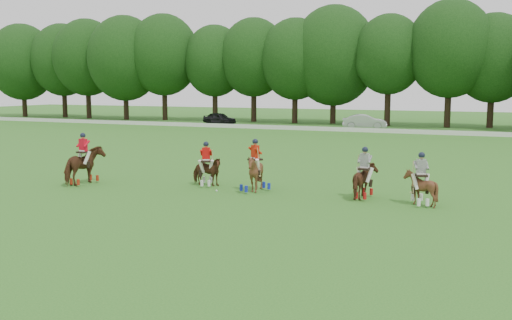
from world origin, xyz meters
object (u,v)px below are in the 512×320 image
at_px(polo_red_c, 255,173).
at_px(polo_red_b, 206,171).
at_px(car_mid, 365,122).
at_px(polo_stripe_a, 364,180).
at_px(polo_stripe_b, 420,187).
at_px(car_left, 219,118).
at_px(polo_ball, 216,191).
at_px(polo_red_a, 84,165).

bearing_deg(polo_red_c, polo_red_b, 170.82).
bearing_deg(polo_red_c, car_mid, 95.41).
xyz_separation_m(car_mid, polo_red_b, (0.94, -38.15, -0.05)).
relative_size(polo_stripe_a, polo_stripe_b, 1.03).
bearing_deg(polo_stripe_a, car_left, 124.47).
distance_m(car_left, car_mid, 17.73).
relative_size(polo_stripe_a, polo_ball, 24.44).
bearing_deg(polo_red_a, polo_red_c, 9.93).
distance_m(polo_red_c, polo_ball, 1.93).
xyz_separation_m(polo_red_b, polo_stripe_b, (9.90, -0.47, 0.01)).
height_order(polo_stripe_a, polo_ball, polo_stripe_a).
height_order(polo_red_a, polo_stripe_b, polo_red_a).
distance_m(car_mid, polo_stripe_b, 40.12).
xyz_separation_m(car_mid, polo_red_a, (-4.71, -40.06, 0.14)).
xyz_separation_m(polo_stripe_a, polo_stripe_b, (2.35, -0.42, -0.04)).
distance_m(car_left, polo_stripe_b, 48.04).
bearing_deg(polo_stripe_b, car_left, 126.49).
distance_m(polo_red_c, polo_stripe_b, 7.19).
distance_m(car_mid, polo_red_c, 38.77).
xyz_separation_m(polo_red_c, polo_stripe_b, (7.19, -0.03, -0.12)).
relative_size(car_left, polo_red_a, 1.73).
bearing_deg(polo_stripe_b, polo_red_a, -174.73).
bearing_deg(polo_ball, polo_red_b, 134.73).
distance_m(polo_red_a, polo_ball, 6.86).
bearing_deg(car_mid, polo_stripe_a, 179.37).
bearing_deg(car_left, polo_red_a, -147.64).
bearing_deg(polo_stripe_b, polo_red_c, 179.75).
bearing_deg(polo_ball, polo_stripe_b, 4.26).
bearing_deg(polo_stripe_a, polo_red_b, 179.65).
height_order(polo_red_b, polo_stripe_b, polo_stripe_b).
bearing_deg(polo_red_b, polo_red_a, -161.38).
bearing_deg(car_left, polo_stripe_a, -131.18).
relative_size(polo_red_a, polo_red_b, 1.18).
bearing_deg(car_left, polo_red_c, -136.66).
bearing_deg(car_mid, polo_red_c, 172.25).
bearing_deg(polo_ball, polo_red_c, 23.20).
height_order(polo_stripe_b, polo_ball, polo_stripe_b).
xyz_separation_m(car_left, polo_red_a, (13.02, -40.06, 0.19)).
bearing_deg(polo_red_a, polo_ball, 6.56).
bearing_deg(polo_red_c, polo_stripe_b, -0.25).
bearing_deg(polo_red_c, polo_stripe_a, 4.64).
bearing_deg(car_left, polo_stripe_b, -129.16).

